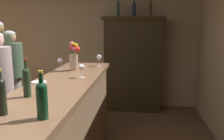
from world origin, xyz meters
TOP-DOWN VIEW (x-y plane):
  - wall_back at (0.00, 2.99)m, footprint 4.98×0.12m
  - bar_counter at (0.53, 0.35)m, footprint 0.63×2.68m
  - display_cabinet at (1.17, 2.67)m, footprint 1.14×0.44m
  - wine_bottle_merlot at (0.42, -0.10)m, footprint 0.06×0.06m
  - wine_bottle_syrah at (0.44, -0.49)m, footprint 0.07×0.07m
  - wine_bottle_rose at (0.73, -0.52)m, footprint 0.07×0.07m
  - wine_glass_front at (0.68, 0.66)m, footprint 0.07×0.07m
  - wine_glass_mid at (0.74, 1.41)m, footprint 0.07×0.07m
  - wine_glass_spare at (0.31, 1.04)m, footprint 0.07×0.07m
  - flower_arrangement at (0.48, 1.07)m, footprint 0.14×0.11m
  - cheese_plate at (0.31, 0.38)m, footprint 0.15×0.15m
  - display_bottle_left at (0.88, 2.67)m, footprint 0.06×0.06m
  - display_bottle_midleft at (1.17, 2.67)m, footprint 0.07×0.07m
  - display_bottle_center at (1.47, 2.67)m, footprint 0.06×0.06m
  - patron_by_cabinet at (-0.79, 1.81)m, footprint 0.38×0.38m
  - patron_in_navy at (-0.27, 0.62)m, footprint 0.30×0.30m
  - patron_tall at (-0.62, 1.21)m, footprint 0.35×0.35m

SIDE VIEW (x-z plane):
  - bar_counter at x=0.53m, z-range 0.00..1.07m
  - patron_by_cabinet at x=-0.79m, z-range 0.07..1.61m
  - patron_in_navy at x=-0.27m, z-range 0.08..1.64m
  - display_cabinet at x=1.17m, z-range 0.03..1.81m
  - patron_tall at x=-0.62m, z-range 0.09..1.77m
  - cheese_plate at x=0.31m, z-range 1.06..1.07m
  - wine_glass_front at x=0.68m, z-range 1.10..1.24m
  - wine_glass_spare at x=0.31m, z-range 1.10..1.26m
  - wine_glass_mid at x=0.74m, z-range 1.10..1.26m
  - wine_bottle_merlot at x=0.42m, z-range 1.04..1.35m
  - wine_bottle_rose at x=0.73m, z-range 1.04..1.34m
  - wine_bottle_syrah at x=0.44m, z-range 1.05..1.35m
  - flower_arrangement at x=0.48m, z-range 1.06..1.42m
  - wall_back at x=0.00m, z-range 0.00..2.80m
  - display_bottle_midleft at x=1.17m, z-range 1.76..2.08m
  - display_bottle_left at x=0.88m, z-range 1.76..2.08m
  - display_bottle_center at x=1.47m, z-range 1.76..2.08m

